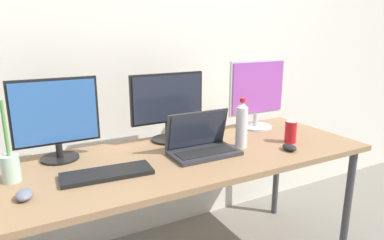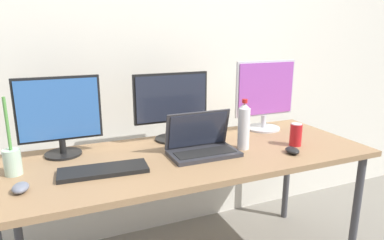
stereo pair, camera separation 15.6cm
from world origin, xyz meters
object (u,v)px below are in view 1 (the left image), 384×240
object	(u,v)px
keyboard_main	(107,174)
mouse_by_laptop	(289,147)
monitor_center	(168,104)
work_desk	(192,164)
water_bottle	(242,125)
bamboo_vase	(10,166)
monitor_left	(56,118)
monitor_right	(257,93)
mouse_by_keyboard	(24,195)
laptop_silver	(202,144)
soda_can_near_keyboard	(291,132)

from	to	relation	value
keyboard_main	mouse_by_laptop	distance (m)	0.96
monitor_center	work_desk	bearing A→B (deg)	-85.60
work_desk	monitor_center	world-z (taller)	monitor_center
work_desk	water_bottle	distance (m)	0.34
water_bottle	monitor_center	bearing A→B (deg)	135.67
bamboo_vase	monitor_left	bearing A→B (deg)	39.09
monitor_right	keyboard_main	world-z (taller)	monitor_right
mouse_by_keyboard	water_bottle	world-z (taller)	water_bottle
bamboo_vase	water_bottle	bearing A→B (deg)	-5.04
laptop_silver	mouse_by_laptop	xyz separation A→B (m)	(0.44, -0.19, -0.04)
work_desk	mouse_by_keyboard	xyz separation A→B (m)	(-0.80, -0.14, 0.08)
water_bottle	keyboard_main	bearing A→B (deg)	-177.42
monitor_center	soda_can_near_keyboard	world-z (taller)	monitor_center
monitor_right	mouse_by_laptop	xyz separation A→B (m)	(-0.13, -0.45, -0.21)
monitor_right	bamboo_vase	distance (m)	1.47
monitor_right	laptop_silver	xyz separation A→B (m)	(-0.56, -0.26, -0.18)
laptop_silver	bamboo_vase	bearing A→B (deg)	174.74
keyboard_main	bamboo_vase	world-z (taller)	bamboo_vase
work_desk	bamboo_vase	distance (m)	0.85
mouse_by_keyboard	mouse_by_laptop	bearing A→B (deg)	5.84
monitor_center	bamboo_vase	xyz separation A→B (m)	(-0.82, -0.20, -0.15)
work_desk	soda_can_near_keyboard	distance (m)	0.60
monitor_center	monitor_right	size ratio (longest dim) A/B	0.99
soda_can_near_keyboard	mouse_by_laptop	bearing A→B (deg)	-135.08
keyboard_main	mouse_by_keyboard	world-z (taller)	mouse_by_keyboard
work_desk	monitor_right	world-z (taller)	monitor_right
mouse_by_laptop	soda_can_near_keyboard	world-z (taller)	soda_can_near_keyboard
monitor_left	laptop_silver	size ratio (longest dim) A/B	1.15
keyboard_main	mouse_by_keyboard	xyz separation A→B (m)	(-0.33, -0.07, 0.01)
monitor_right	soda_can_near_keyboard	world-z (taller)	monitor_right
monitor_center	mouse_by_laptop	xyz separation A→B (m)	(0.50, -0.46, -0.20)
water_bottle	mouse_by_laptop	bearing A→B (deg)	-40.45
monitor_center	mouse_by_laptop	world-z (taller)	monitor_center
water_bottle	bamboo_vase	xyz separation A→B (m)	(-1.12, 0.10, -0.06)
monitor_center	mouse_by_keyboard	bearing A→B (deg)	-153.07
monitor_center	water_bottle	size ratio (longest dim) A/B	1.60
keyboard_main	water_bottle	bearing A→B (deg)	6.81
keyboard_main	water_bottle	distance (m)	0.76
monitor_center	mouse_by_laptop	distance (m)	0.71
monitor_center	bamboo_vase	size ratio (longest dim) A/B	1.25
water_bottle	soda_can_near_keyboard	bearing A→B (deg)	-12.77
work_desk	keyboard_main	distance (m)	0.48
soda_can_near_keyboard	monitor_center	bearing A→B (deg)	148.77
monitor_right	keyboard_main	bearing A→B (deg)	-163.74
monitor_center	laptop_silver	size ratio (longest dim) A/B	1.24
work_desk	bamboo_vase	bearing A→B (deg)	176.04
monitor_center	monitor_right	world-z (taller)	monitor_right
work_desk	monitor_left	world-z (taller)	monitor_left
keyboard_main	mouse_by_laptop	bearing A→B (deg)	-3.79
monitor_left	soda_can_near_keyboard	bearing A→B (deg)	-15.89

